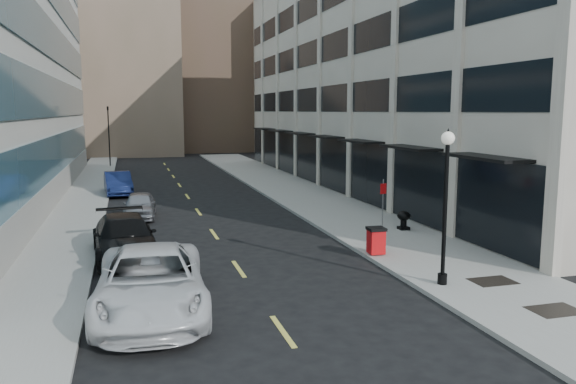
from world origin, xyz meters
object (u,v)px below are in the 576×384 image
car_black_pickup (125,238)px  trash_bin (376,240)px  car_silver_sedan (140,205)px  sign_post (383,203)px  urn_planter (404,218)px  car_white_van (151,282)px  lamppost (446,194)px  traffic_signal (108,110)px  car_blue_sedan (118,183)px

car_black_pickup → trash_bin: (9.34, -2.64, -0.09)m
car_silver_sedan → sign_post: size_ratio=1.49×
sign_post → urn_planter: 3.42m
car_white_van → car_silver_sedan: car_white_van is taller
trash_bin → lamppost: bearing=-80.7°
car_white_van → urn_planter: size_ratio=7.53×
trash_bin → urn_planter: size_ratio=1.23×
lamppost → sign_post: bearing=84.5°
traffic_signal → sign_post: size_ratio=2.57×
car_white_van → car_blue_sedan: (-1.23, 23.71, -0.12)m
trash_bin → urn_planter: bearing=53.4°
car_blue_sedan → traffic_signal: bearing=88.3°
car_black_pickup → urn_planter: (12.54, 1.25, -0.14)m
car_black_pickup → car_silver_sedan: bearing=80.6°
car_blue_sedan → lamppost: 26.21m
car_blue_sedan → sign_post: bearing=-64.2°
trash_bin → urn_planter: 5.04m
traffic_signal → urn_planter: 39.05m
traffic_signal → car_black_pickup: size_ratio=1.24×
car_silver_sedan → trash_bin: size_ratio=3.81×
car_black_pickup → car_silver_sedan: size_ratio=1.39×
trash_bin → sign_post: size_ratio=0.39×
traffic_signal → lamppost: bearing=-75.5°
car_silver_sedan → car_blue_sedan: size_ratio=0.85×
lamppost → sign_post: lamppost is taller
sign_post → urn_planter: size_ratio=3.16×
car_silver_sedan → car_blue_sedan: 9.04m
car_blue_sedan → car_white_van: bearing=-91.8°
traffic_signal → sign_post: traffic_signal is taller
car_black_pickup → urn_planter: car_black_pickup is taller
car_black_pickup → trash_bin: bearing=-20.2°
car_blue_sedan → sign_post: size_ratio=1.75×
traffic_signal → car_white_van: size_ratio=1.08×
car_white_van → car_blue_sedan: 23.74m
sign_post → car_blue_sedan: bearing=103.0°
car_black_pickup → trash_bin: size_ratio=5.29×
urn_planter → lamppost: bearing=-109.1°
car_white_van → car_silver_sedan: 14.75m
car_blue_sedan → trash_bin: (9.83, -19.95, -0.06)m
car_silver_sedan → car_blue_sedan: car_blue_sedan is taller
traffic_signal → car_white_van: (2.30, -43.71, -4.82)m
car_black_pickup → car_blue_sedan: (-0.50, 17.32, -0.03)m
car_white_van → lamppost: lamppost is taller
lamppost → car_silver_sedan: bearing=121.0°
car_white_van → urn_planter: 14.06m
traffic_signal → trash_bin: traffic_signal is taller
traffic_signal → trash_bin: bearing=-74.7°
lamppost → urn_planter: 8.73m
traffic_signal → car_black_pickup: (1.56, -37.32, -4.90)m
traffic_signal → car_silver_sedan: bearing=-85.5°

